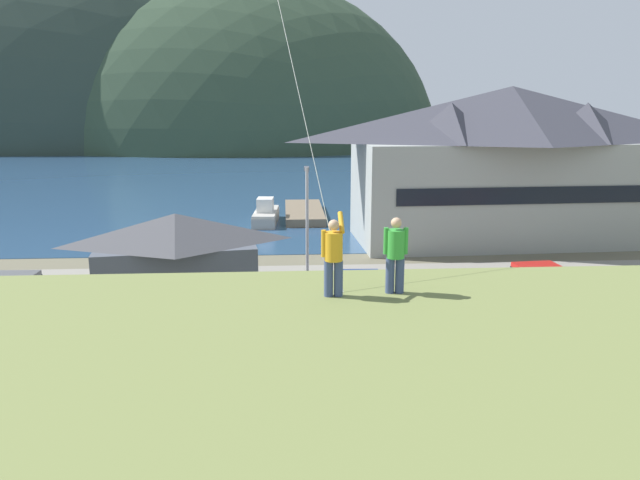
{
  "coord_description": "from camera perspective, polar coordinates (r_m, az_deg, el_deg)",
  "views": [
    {
      "loc": [
        -2.91,
        -20.42,
        9.74
      ],
      "look_at": [
        -1.12,
        9.0,
        3.03
      ],
      "focal_mm": 34.14,
      "sensor_mm": 36.0,
      "label": 1
    }
  ],
  "objects": [
    {
      "name": "ground_plane",
      "position": [
        22.82,
        4.29,
        -12.48
      ],
      "size": [
        600.0,
        600.0,
        0.0
      ],
      "primitive_type": "plane",
      "color": "#66604C"
    },
    {
      "name": "parking_lot_pad",
      "position": [
        27.36,
        2.88,
        -7.93
      ],
      "size": [
        40.0,
        20.0,
        0.1
      ],
      "primitive_type": "cube",
      "color": "gray",
      "rests_on": "ground"
    },
    {
      "name": "bay_water",
      "position": [
        81.06,
        -1.41,
        5.94
      ],
      "size": [
        360.0,
        84.0,
        0.03
      ],
      "primitive_type": "cube",
      "color": "navy",
      "rests_on": "ground"
    },
    {
      "name": "far_hill_west_ridge",
      "position": [
        147.89,
        -22.33,
        8.11
      ],
      "size": [
        136.49,
        51.26,
        90.07
      ],
      "primitive_type": "ellipsoid",
      "color": "#2D3D33",
      "rests_on": "ground"
    },
    {
      "name": "far_hill_east_peak",
      "position": [
        137.61,
        -7.8,
        8.66
      ],
      "size": [
        88.35,
        55.68,
        72.69
      ],
      "primitive_type": "ellipsoid",
      "color": "#334733",
      "rests_on": "ground"
    },
    {
      "name": "harbor_lodge",
      "position": [
        44.79,
        17.24,
        7.12
      ],
      "size": [
        22.57,
        10.11,
        10.78
      ],
      "color": "#999E99",
      "rests_on": "ground"
    },
    {
      "name": "storage_shed_near_lot",
      "position": [
        29.73,
        -13.24,
        -1.8
      ],
      "size": [
        8.44,
        5.57,
        4.63
      ],
      "color": "#474C56",
      "rests_on": "ground"
    },
    {
      "name": "wharf_dock",
      "position": [
        52.83,
        -1.51,
        2.59
      ],
      "size": [
        3.2,
        10.01,
        0.7
      ],
      "color": "#70604C",
      "rests_on": "ground"
    },
    {
      "name": "moored_boat_wharfside",
      "position": [
        49.91,
        -5.1,
        2.37
      ],
      "size": [
        2.15,
        5.78,
        2.16
      ],
      "color": "#A8A399",
      "rests_on": "ground"
    },
    {
      "name": "parked_car_front_row_red",
      "position": [
        28.68,
        3.3,
        -4.8
      ],
      "size": [
        4.26,
        2.17,
        1.82
      ],
      "color": "navy",
      "rests_on": "parking_lot_pad"
    },
    {
      "name": "parked_car_mid_row_near",
      "position": [
        22.28,
        3.8,
        -10.11
      ],
      "size": [
        4.27,
        2.2,
        1.82
      ],
      "color": "#236633",
      "rests_on": "parking_lot_pad"
    },
    {
      "name": "parked_car_back_row_left",
      "position": [
        24.53,
        -22.05,
        -8.87
      ],
      "size": [
        4.22,
        2.1,
        1.82
      ],
      "color": "silver",
      "rests_on": "parking_lot_pad"
    },
    {
      "name": "parked_car_corner_spot",
      "position": [
        31.86,
        19.53,
        -3.73
      ],
      "size": [
        4.34,
        2.34,
        1.82
      ],
      "color": "red",
      "rests_on": "parking_lot_pad"
    },
    {
      "name": "parked_car_front_row_silver",
      "position": [
        31.88,
        -26.95,
        -4.39
      ],
      "size": [
        4.23,
        2.11,
        1.82
      ],
      "color": "slate",
      "rests_on": "parking_lot_pad"
    },
    {
      "name": "parked_car_back_row_right",
      "position": [
        23.3,
        19.17,
        -9.78
      ],
      "size": [
        4.32,
        2.29,
        1.82
      ],
      "color": "slate",
      "rests_on": "parking_lot_pad"
    },
    {
      "name": "parked_car_front_row_end",
      "position": [
        21.86,
        -10.69,
        -10.79
      ],
      "size": [
        4.25,
        2.14,
        1.82
      ],
      "color": "silver",
      "rests_on": "parking_lot_pad"
    },
    {
      "name": "parking_light_pole",
      "position": [
        31.57,
        -1.22,
        2.02
      ],
      "size": [
        0.24,
        0.78,
        6.38
      ],
      "color": "#ADADB2",
      "rests_on": "parking_lot_pad"
    },
    {
      "name": "person_kite_flyer",
      "position": [
        13.4,
        1.27,
        -1.39
      ],
      "size": [
        0.51,
        0.66,
        1.86
      ],
      "color": "#384770",
      "rests_on": "grassy_hill_foreground"
    },
    {
      "name": "person_companion",
      "position": [
        13.73,
        7.09,
        -1.2
      ],
      "size": [
        0.55,
        0.4,
        1.74
      ],
      "color": "#384770",
      "rests_on": "grassy_hill_foreground"
    }
  ]
}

